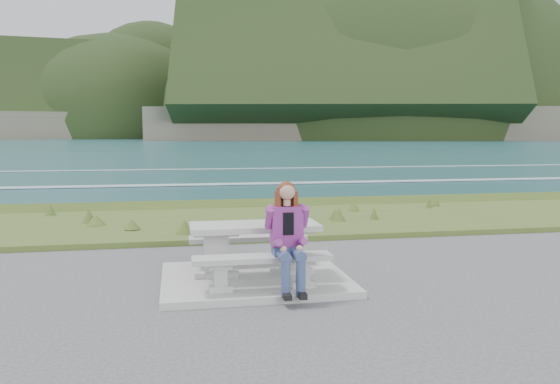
% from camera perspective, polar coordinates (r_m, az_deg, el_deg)
% --- Properties ---
extents(concrete_slab, '(2.60, 2.10, 0.10)m').
position_cam_1_polar(concrete_slab, '(7.86, -2.65, -9.09)').
color(concrete_slab, '#ABAAA5').
rests_on(concrete_slab, ground).
extents(picnic_table, '(1.80, 0.75, 0.75)m').
position_cam_1_polar(picnic_table, '(7.72, -2.67, -4.55)').
color(picnic_table, '#ABAAA5').
rests_on(picnic_table, concrete_slab).
extents(bench_landward, '(1.80, 0.35, 0.45)m').
position_cam_1_polar(bench_landward, '(7.09, -1.86, -7.44)').
color(bench_landward, '#ABAAA5').
rests_on(bench_landward, concrete_slab).
extents(bench_seaward, '(1.80, 0.35, 0.45)m').
position_cam_1_polar(bench_seaward, '(8.44, -3.34, -5.24)').
color(bench_seaward, '#ABAAA5').
rests_on(bench_seaward, concrete_slab).
extents(grass_verge, '(160.00, 4.50, 0.22)m').
position_cam_1_polar(grass_verge, '(12.73, -5.85, -3.45)').
color(grass_verge, '#3F5821').
rests_on(grass_verge, ground).
extents(shore_drop, '(160.00, 0.80, 2.20)m').
position_cam_1_polar(shore_drop, '(15.59, -6.77, -1.70)').
color(shore_drop, '#726255').
rests_on(shore_drop, ground).
extents(ocean, '(1600.00, 1600.00, 0.09)m').
position_cam_1_polar(ocean, '(32.85, -8.86, -0.67)').
color(ocean, '#21555F').
rests_on(ocean, ground).
extents(headland_range, '(729.83, 363.95, 211.55)m').
position_cam_1_polar(headland_range, '(448.67, 14.56, 6.95)').
color(headland_range, '#726255').
rests_on(headland_range, ground).
extents(seated_woman, '(0.40, 0.70, 1.40)m').
position_cam_1_polar(seated_woman, '(6.98, 0.94, -6.25)').
color(seated_woman, navy).
rests_on(seated_woman, concrete_slab).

